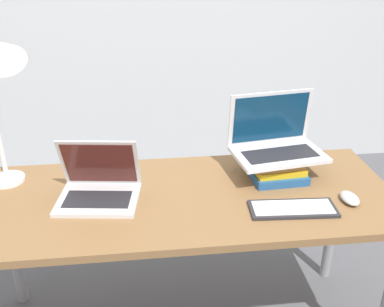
# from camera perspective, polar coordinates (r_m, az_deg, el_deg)

# --- Properties ---
(desk) EXTENTS (1.67, 0.67, 0.71)m
(desk) POSITION_cam_1_polar(r_m,az_deg,el_deg) (1.80, -1.10, -7.36)
(desk) COLOR brown
(desk) RESTS_ON ground_plane
(laptop_left) EXTENTS (0.33, 0.28, 0.24)m
(laptop_left) POSITION_cam_1_polar(r_m,az_deg,el_deg) (1.76, -11.74, -4.20)
(laptop_left) COLOR silver
(laptop_left) RESTS_ON desk
(book_stack) EXTENTS (0.24, 0.25, 0.09)m
(book_stack) POSITION_cam_1_polar(r_m,az_deg,el_deg) (1.92, 10.47, -1.53)
(book_stack) COLOR #235693
(book_stack) RESTS_ON desk
(laptop_on_books) EXTENTS (0.40, 0.29, 0.25)m
(laptop_on_books) POSITION_cam_1_polar(r_m,az_deg,el_deg) (1.90, 10.59, 1.46)
(laptop_on_books) COLOR silver
(laptop_on_books) RESTS_ON book_stack
(wireless_keyboard) EXTENTS (0.33, 0.14, 0.01)m
(wireless_keyboard) POSITION_cam_1_polar(r_m,az_deg,el_deg) (1.71, 12.68, -6.85)
(wireless_keyboard) COLOR #28282D
(wireless_keyboard) RESTS_ON desk
(mouse) EXTENTS (0.06, 0.11, 0.03)m
(mouse) POSITION_cam_1_polar(r_m,az_deg,el_deg) (1.82, 19.40, -5.37)
(mouse) COLOR #B2B2B7
(mouse) RESTS_ON desk
(desk_lamp) EXTENTS (0.23, 0.20, 0.63)m
(desk_lamp) POSITION_cam_1_polar(r_m,az_deg,el_deg) (1.80, -23.08, 9.71)
(desk_lamp) COLOR white
(desk_lamp) RESTS_ON desk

